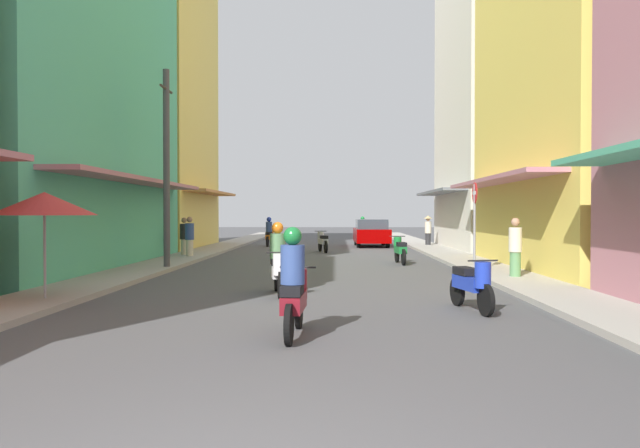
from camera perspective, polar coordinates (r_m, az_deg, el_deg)
ground_plane at (r=24.59m, az=0.10°, el=-3.13°), size 109.54×109.54×0.00m
sidewalk_left at (r=25.26m, az=-11.91°, el=-2.91°), size 1.71×57.79×0.12m
sidewalk_right at (r=25.02m, az=12.23°, el=-2.95°), size 1.71×57.79×0.12m
building_left_mid at (r=21.99m, az=-25.27°, el=11.80°), size 7.05×13.01×11.86m
building_left_far at (r=32.65m, az=-16.19°, el=12.18°), size 7.05×8.73×16.27m
building_right_far at (r=31.69m, az=17.41°, el=11.78°), size 7.05×9.35×15.47m
motorbike_red at (r=39.79m, az=3.99°, el=-0.55°), size 0.56×1.80×1.58m
motorbike_silver at (r=27.93m, az=0.25°, el=-1.61°), size 0.64×1.78×0.96m
motorbike_orange at (r=33.12m, az=-4.70°, el=-0.86°), size 0.55×1.81×1.58m
motorbike_white at (r=13.41m, az=-3.91°, el=-3.56°), size 0.58×1.80×1.58m
motorbike_green at (r=21.73m, az=7.42°, el=-2.35°), size 0.55×1.81×0.96m
motorbike_maroon at (r=8.83m, az=-2.43°, el=-5.92°), size 0.55×1.81×1.58m
motorbike_blue at (r=11.45m, az=13.91°, el=-5.37°), size 0.62×1.79×0.96m
parked_car at (r=32.91m, az=4.79°, el=-0.81°), size 1.83×4.13×1.45m
pedestrian_midway at (r=24.22m, az=-12.00°, el=-1.28°), size 0.34×0.34×1.64m
pedestrian_far at (r=32.80m, az=9.99°, el=-0.48°), size 0.44×0.44×1.66m
pedestrian_foreground at (r=16.86m, az=17.66°, el=-2.26°), size 0.34×0.34×1.65m
pedestrian_crossing at (r=25.17m, az=-12.48°, el=-1.24°), size 0.34×0.34×1.60m
vendor_umbrella at (r=13.05m, az=-24.19°, el=1.72°), size 1.98×1.98×2.18m
utility_pole at (r=19.63m, az=-14.05°, el=5.08°), size 0.20×1.20×6.21m
street_sign_no_entry at (r=18.04m, az=14.14°, el=0.80°), size 0.07×0.60×2.65m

